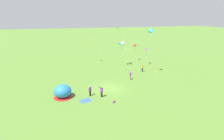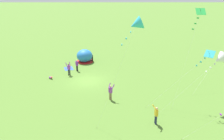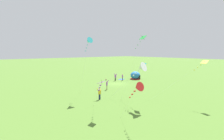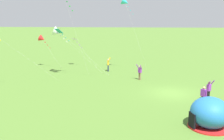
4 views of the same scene
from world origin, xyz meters
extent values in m
plane|color=#517A2D|center=(0.00, 0.00, 0.00)|extent=(300.00, 300.00, 0.00)
ellipsoid|color=#2672BF|center=(-7.94, -1.35, 1.05)|extent=(2.70, 2.60, 2.10)
cylinder|color=red|center=(-7.94, -1.35, 0.05)|extent=(2.81, 2.81, 0.10)
cube|color=black|center=(-8.28, -0.13, 0.55)|extent=(0.80, 0.33, 1.10)
cube|color=#3359A5|center=(-4.70, -3.47, 0.01)|extent=(2.03, 1.78, 0.01)
cylinder|color=purple|center=(-0.76, -5.25, 0.17)|extent=(0.36, 0.39, 0.22)
sphere|color=brown|center=(-0.61, -5.03, 0.20)|extent=(0.19, 0.19, 0.19)
cylinder|color=#D83F3F|center=(-0.61, -5.03, 0.29)|extent=(0.24, 0.24, 0.06)
cylinder|color=brown|center=(-0.78, -5.09, 0.09)|extent=(0.07, 0.07, 0.17)
cylinder|color=brown|center=(-0.61, -5.20, 0.09)|extent=(0.07, 0.07, 0.17)
cylinder|color=navy|center=(-0.89, -5.30, 0.07)|extent=(0.09, 0.09, 0.13)
cylinder|color=navy|center=(-0.76, -5.39, 0.07)|extent=(0.09, 0.09, 0.13)
cylinder|color=#8C7251|center=(5.06, 2.95, 0.44)|extent=(0.15, 0.15, 0.88)
cylinder|color=#8C7251|center=(5.20, 3.10, 0.44)|extent=(0.15, 0.15, 0.88)
cube|color=purple|center=(5.13, 3.03, 1.18)|extent=(0.43, 0.44, 0.60)
sphere|color=tan|center=(5.13, 3.03, 1.61)|extent=(0.22, 0.22, 0.22)
cylinder|color=purple|center=(4.84, 2.93, 1.64)|extent=(0.37, 0.28, 0.50)
cylinder|color=purple|center=(5.20, 3.33, 1.64)|extent=(0.30, 0.35, 0.50)
cylinder|color=black|center=(-1.99, -2.96, 0.44)|extent=(0.15, 0.15, 0.88)
cylinder|color=black|center=(-2.12, -2.80, 0.44)|extent=(0.15, 0.15, 0.88)
cube|color=purple|center=(-2.05, -2.88, 1.18)|extent=(0.43, 0.44, 0.60)
sphere|color=brown|center=(-2.05, -2.88, 1.61)|extent=(0.22, 0.22, 0.22)
cylinder|color=purple|center=(-2.00, -3.18, 1.64)|extent=(0.31, 0.35, 0.50)
cylinder|color=purple|center=(-2.34, -2.78, 1.64)|extent=(0.37, 0.27, 0.50)
cylinder|color=#1E2347|center=(9.81, 7.23, 0.44)|extent=(0.15, 0.15, 0.88)
cylinder|color=#1E2347|center=(9.62, 7.19, 0.44)|extent=(0.15, 0.15, 0.88)
cube|color=gold|center=(9.71, 7.21, 1.18)|extent=(0.41, 0.30, 0.60)
sphere|color=tan|center=(9.71, 7.21, 1.61)|extent=(0.22, 0.22, 0.22)
cylinder|color=gold|center=(10.00, 7.10, 1.64)|extent=(0.21, 0.39, 0.50)
cylinder|color=gold|center=(9.48, 7.02, 1.64)|extent=(0.09, 0.38, 0.50)
cylinder|color=black|center=(-3.80, -2.07, 0.44)|extent=(0.15, 0.15, 0.88)
cylinder|color=black|center=(-3.65, -1.94, 0.44)|extent=(0.15, 0.15, 0.88)
cube|color=purple|center=(-3.73, -2.01, 1.18)|extent=(0.44, 0.43, 0.60)
sphere|color=tan|center=(-3.73, -2.01, 1.61)|extent=(0.22, 0.22, 0.22)
cylinder|color=purple|center=(-3.91, -2.17, 1.18)|extent=(0.09, 0.09, 0.58)
cylinder|color=purple|center=(-3.54, -1.84, 1.18)|extent=(0.09, 0.09, 0.58)
cylinder|color=silver|center=(6.10, 10.58, 4.79)|extent=(2.07, 2.39, 9.59)
cylinder|color=brown|center=(7.13, 9.39, 0.03)|extent=(0.03, 0.03, 0.06)
cube|color=green|center=(5.07, 11.77, 9.59)|extent=(0.78, 0.95, 0.58)
cylinder|color=#332314|center=(5.07, 11.77, 9.60)|extent=(0.38, 0.44, 0.70)
cube|color=green|center=(5.32, 11.48, 9.01)|extent=(0.18, 0.18, 0.12)
cube|color=green|center=(5.53, 11.24, 8.51)|extent=(0.16, 0.20, 0.12)
cube|color=green|center=(5.74, 10.99, 8.01)|extent=(0.19, 0.18, 0.12)
cylinder|color=silver|center=(2.02, 15.43, 3.07)|extent=(4.20, 5.86, 6.15)
cylinder|color=brown|center=(4.12, 12.50, 0.03)|extent=(0.03, 0.03, 0.06)
cube|color=yellow|center=(-0.07, 18.35, 6.15)|extent=(0.80, 0.89, 0.45)
cylinder|color=#332314|center=(-0.07, 18.35, 6.16)|extent=(0.23, 0.31, 0.55)
cube|color=yellow|center=(0.18, 17.99, 5.72)|extent=(0.18, 0.19, 0.12)
cube|color=yellow|center=(0.40, 17.69, 5.36)|extent=(0.21, 0.10, 0.12)
cube|color=yellow|center=(0.62, 17.38, 4.99)|extent=(0.17, 0.19, 0.12)
cylinder|color=silver|center=(12.46, 10.75, 2.04)|extent=(1.07, 3.53, 4.08)
cylinder|color=brown|center=(11.93, 8.98, 0.03)|extent=(0.03, 0.03, 0.06)
cube|color=purple|center=(12.99, 12.51, 4.07)|extent=(1.02, 1.00, 0.27)
cylinder|color=#332314|center=(12.99, 12.51, 4.08)|extent=(0.08, 0.22, 0.60)
cube|color=purple|center=(12.86, 12.09, 3.63)|extent=(0.20, 0.07, 0.12)
cube|color=purple|center=(12.76, 11.73, 3.25)|extent=(0.20, 0.15, 0.12)
cube|color=purple|center=(12.65, 11.38, 2.86)|extent=(0.20, 0.07, 0.12)
cylinder|color=silver|center=(11.75, 15.61, 2.09)|extent=(0.35, 2.78, 4.18)
cylinder|color=brown|center=(11.58, 14.22, 0.03)|extent=(0.03, 0.03, 0.06)
cone|color=red|center=(11.92, 16.99, 4.17)|extent=(1.03, 1.13, 1.12)
cube|color=red|center=(11.87, 16.57, 3.69)|extent=(0.21, 0.12, 0.12)
cube|color=red|center=(11.82, 16.20, 3.29)|extent=(0.20, 0.08, 0.12)
cube|color=red|center=(11.78, 15.84, 2.88)|extent=(0.21, 0.09, 0.12)
cylinder|color=silver|center=(10.30, 3.42, 4.60)|extent=(0.17, 3.19, 9.19)
cylinder|color=brown|center=(10.38, 1.83, 0.03)|extent=(0.03, 0.03, 0.06)
cone|color=#33B7D1|center=(10.22, 5.01, 9.19)|extent=(1.09, 1.26, 1.29)
cube|color=#33B7D1|center=(10.24, 4.62, 8.62)|extent=(0.20, 0.07, 0.12)
cube|color=#33B7D1|center=(10.25, 4.29, 8.13)|extent=(0.21, 0.12, 0.12)
cube|color=#33B7D1|center=(10.27, 3.96, 7.64)|extent=(0.21, 0.09, 0.12)
cylinder|color=silver|center=(7.63, 10.55, 2.71)|extent=(0.93, 5.68, 5.43)
cylinder|color=brown|center=(8.10, 7.71, 0.03)|extent=(0.03, 0.03, 0.06)
cone|color=white|center=(7.17, 13.38, 5.42)|extent=(1.49, 1.49, 1.53)
cube|color=white|center=(7.24, 12.95, 4.99)|extent=(0.20, 0.06, 0.12)
cube|color=white|center=(7.30, 12.58, 4.62)|extent=(0.21, 0.12, 0.12)
cube|color=white|center=(7.36, 12.21, 4.25)|extent=(0.21, 0.09, 0.12)
cylinder|color=silver|center=(6.49, 9.80, 2.82)|extent=(0.76, 6.09, 5.64)
cylinder|color=brown|center=(6.86, 6.75, 0.03)|extent=(0.03, 0.03, 0.06)
cube|color=teal|center=(6.11, 12.84, 5.64)|extent=(1.14, 1.17, 0.58)
cylinder|color=#332314|center=(6.11, 12.84, 5.65)|extent=(0.08, 0.46, 0.59)
cube|color=teal|center=(6.17, 12.40, 5.20)|extent=(0.21, 0.08, 0.12)
cube|color=teal|center=(6.21, 12.03, 4.84)|extent=(0.21, 0.13, 0.12)
cube|color=teal|center=(6.26, 11.66, 4.47)|extent=(0.20, 0.07, 0.12)
camera|label=1|loc=(-7.29, -27.46, 12.41)|focal=28.00mm
camera|label=2|loc=(26.73, 3.18, 11.90)|focal=35.00mm
camera|label=3|loc=(22.55, 26.29, 7.55)|focal=24.00mm
camera|label=4|loc=(-25.04, 3.87, 7.41)|focal=42.00mm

